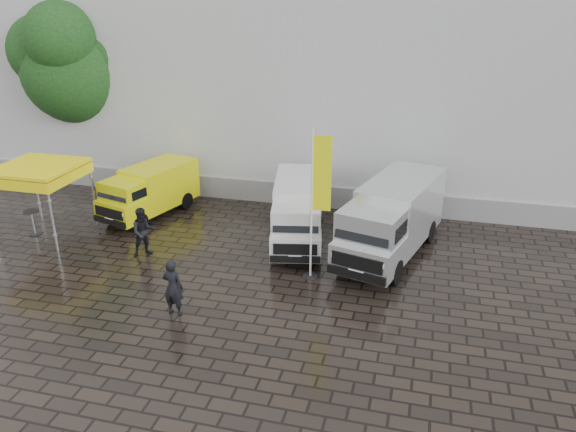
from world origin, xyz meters
name	(u,v)px	position (x,y,z in m)	size (l,w,h in m)	color
ground	(285,294)	(0.00, 0.00, 0.00)	(120.00, 120.00, 0.00)	black
exhibition_hall	(398,52)	(2.00, 16.00, 6.00)	(44.00, 16.00, 12.00)	silver
hall_plinth	(375,201)	(2.00, 7.95, 0.50)	(44.00, 0.15, 1.00)	gray
van_yellow	(149,192)	(-7.37, 5.14, 1.06)	(1.77, 4.60, 2.12)	#DCDD0B
van_white	(298,213)	(-0.58, 4.16, 1.16)	(1.79, 5.36, 2.32)	silver
van_silver	(391,221)	(3.01, 3.79, 1.35)	(2.08, 6.23, 2.70)	silver
canopy_tent	(37,171)	(-10.46, 2.26, 2.67)	(2.91, 2.91, 2.88)	silver
flagpole	(317,198)	(0.72, 1.40, 2.91)	(0.88, 0.50, 5.19)	black
tree	(74,63)	(-12.85, 8.99, 5.82)	(5.05, 5.05, 9.07)	black
cocktail_table	(33,223)	(-10.95, 2.08, 0.51)	(0.60, 0.60, 1.02)	black
wheelie_bin	(424,208)	(4.11, 7.53, 0.56)	(0.67, 0.67, 1.11)	black
person_front	(173,287)	(-2.95, -1.94, 0.92)	(0.67, 0.44, 1.83)	black
person_tent	(144,232)	(-5.76, 1.53, 0.92)	(0.90, 0.70, 1.85)	black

